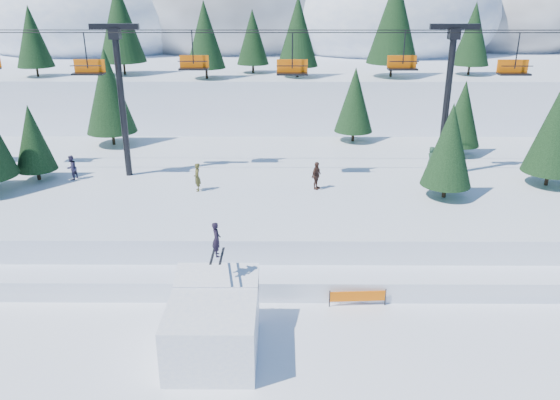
{
  "coord_description": "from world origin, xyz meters",
  "views": [
    {
      "loc": [
        1.93,
        -18.82,
        14.7
      ],
      "look_at": [
        1.79,
        6.0,
        5.2
      ],
      "focal_mm": 35.0,
      "sensor_mm": 36.0,
      "label": 1
    }
  ],
  "objects_px": {
    "jump_kicker": "(213,325)",
    "banner_near": "(358,296)",
    "chairlift": "(273,78)",
    "banner_far": "(451,284)"
  },
  "relations": [
    {
      "from": "jump_kicker",
      "to": "banner_near",
      "type": "height_order",
      "value": "jump_kicker"
    },
    {
      "from": "jump_kicker",
      "to": "chairlift",
      "type": "xyz_separation_m",
      "value": [
        2.28,
        17.01,
        7.95
      ]
    },
    {
      "from": "chairlift",
      "to": "banner_far",
      "type": "height_order",
      "value": "chairlift"
    },
    {
      "from": "chairlift",
      "to": "banner_near",
      "type": "bearing_deg",
      "value": -71.6
    },
    {
      "from": "banner_far",
      "to": "jump_kicker",
      "type": "bearing_deg",
      "value": -156.7
    },
    {
      "from": "chairlift",
      "to": "banner_far",
      "type": "xyz_separation_m",
      "value": [
        9.4,
        -11.98,
        -8.78
      ]
    },
    {
      "from": "jump_kicker",
      "to": "banner_far",
      "type": "xyz_separation_m",
      "value": [
        11.68,
        5.03,
        -0.83
      ]
    },
    {
      "from": "jump_kicker",
      "to": "banner_far",
      "type": "bearing_deg",
      "value": 23.3
    },
    {
      "from": "chairlift",
      "to": "banner_far",
      "type": "relative_size",
      "value": 16.67
    },
    {
      "from": "chairlift",
      "to": "banner_near",
      "type": "height_order",
      "value": "chairlift"
    }
  ]
}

